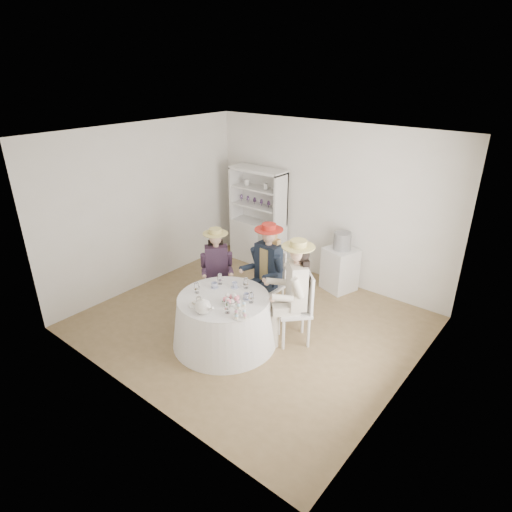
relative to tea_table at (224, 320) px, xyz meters
The scene contains 23 objects.
ground 0.69m from the tea_table, 91.26° to the left, with size 4.50×4.50×0.00m, color brown.
ceiling 2.43m from the tea_table, 91.26° to the left, with size 4.50×4.50×0.00m, color white.
wall_back 2.78m from the tea_table, 90.29° to the left, with size 4.50×4.50×0.00m, color silver.
wall_front 1.73m from the tea_table, 90.53° to the right, with size 4.50×4.50×0.00m, color silver.
wall_left 2.55m from the tea_table, 165.24° to the left, with size 4.50×4.50×0.00m, color silver.
wall_right 2.52m from the tea_table, 14.92° to the left, with size 4.50×4.50×0.00m, color silver.
tea_table is the anchor object (origin of this frame).
hutch 2.71m from the tea_table, 118.86° to the left, with size 1.24×0.83×1.81m.
side_table 2.39m from the tea_table, 78.92° to the left, with size 0.47×0.47×0.73m, color silver.
hatbox 2.45m from the tea_table, 78.92° to the left, with size 0.29×0.29×0.29m, color black.
guest_left 1.01m from the tea_table, 139.26° to the left, with size 0.56×0.55×1.31m.
guest_mid 1.05m from the tea_table, 89.63° to the left, with size 0.52×0.55×1.46m.
guest_right 1.06m from the tea_table, 40.66° to the left, with size 0.63×0.64×1.50m.
spare_chair 2.09m from the tea_table, 111.70° to the left, with size 0.51×0.51×0.89m.
teacup_a 0.49m from the tea_table, 157.43° to the left, with size 0.09×0.09×0.07m, color white.
teacup_b 0.49m from the tea_table, 101.95° to the left, with size 0.08×0.08×0.07m, color white.
teacup_c 0.50m from the tea_table, 30.75° to the left, with size 0.09×0.09×0.07m, color white.
flower_bowl 0.43m from the tea_table, 16.93° to the right, with size 0.21×0.21×0.05m, color white.
flower_arrangement 0.48m from the tea_table, 18.31° to the right, with size 0.17×0.16×0.06m.
table_teapot 0.63m from the tea_table, 80.97° to the right, with size 0.28×0.20×0.21m.
sandwich_plate 0.52m from the tea_table, 108.60° to the right, with size 0.24×0.24×0.05m.
cupcake_stand 0.68m from the tea_table, 24.07° to the right, with size 0.21×0.21×0.20m.
stemware_set 0.43m from the tea_table, ahead, with size 0.80×0.84×0.15m.
Camera 1 is at (3.43, -4.13, 3.51)m, focal length 30.00 mm.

